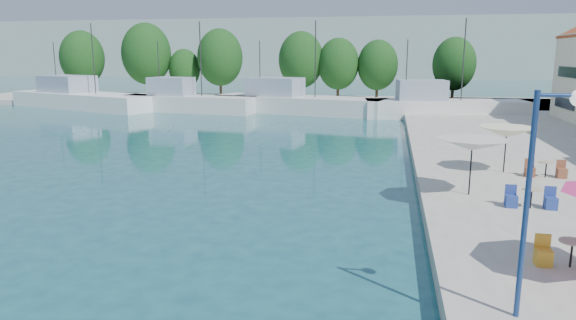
% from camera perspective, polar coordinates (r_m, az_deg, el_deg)
% --- Properties ---
extents(quay_far, '(90.00, 16.00, 0.60)m').
position_cam_1_polar(quay_far, '(66.63, 0.35, 6.47)').
color(quay_far, '#A19E91').
rests_on(quay_far, ground).
extents(hill_west, '(180.00, 40.00, 16.00)m').
position_cam_1_polar(hill_west, '(161.90, -1.07, 12.24)').
color(hill_west, '#9BA9A0').
rests_on(hill_west, ground).
extents(hill_east, '(140.00, 40.00, 12.00)m').
position_cam_1_polar(hill_east, '(181.64, 22.95, 10.65)').
color(hill_east, '#9BA9A0').
rests_on(hill_east, ground).
extents(trawler_01, '(21.42, 12.32, 10.20)m').
position_cam_1_polar(trawler_01, '(66.83, -21.92, 6.31)').
color(trawler_01, white).
rests_on(trawler_01, ground).
extents(trawler_02, '(15.68, 5.94, 10.20)m').
position_cam_1_polar(trawler_02, '(59.04, -11.19, 6.34)').
color(trawler_02, silver).
rests_on(trawler_02, ground).
extents(trawler_03, '(19.59, 9.02, 10.20)m').
position_cam_1_polar(trawler_03, '(56.68, 0.74, 6.34)').
color(trawler_03, silver).
rests_on(trawler_03, ground).
extents(trawler_04, '(16.22, 6.11, 10.20)m').
position_cam_1_polar(trawler_04, '(54.37, 16.56, 5.64)').
color(trawler_04, silver).
rests_on(trawler_04, ground).
extents(tree_01, '(6.12, 6.12, 9.05)m').
position_cam_1_polar(tree_01, '(79.63, -21.90, 10.48)').
color(tree_01, '#3F2B19').
rests_on(tree_01, quay_far).
extents(tree_02, '(6.77, 6.77, 10.03)m').
position_cam_1_polar(tree_02, '(75.28, -15.45, 11.30)').
color(tree_02, '#3F2B19').
rests_on(tree_02, quay_far).
extents(tree_03, '(4.38, 4.38, 6.49)m').
position_cam_1_polar(tree_03, '(74.60, -11.43, 9.91)').
color(tree_03, '#3F2B19').
rests_on(tree_03, quay_far).
extents(tree_04, '(6.22, 6.22, 9.20)m').
position_cam_1_polar(tree_04, '(72.36, -7.57, 11.23)').
color(tree_04, '#3F2B19').
rests_on(tree_04, quay_far).
extents(tree_05, '(5.88, 5.88, 8.70)m').
position_cam_1_polar(tree_05, '(68.14, 1.46, 11.06)').
color(tree_05, '#3F2B19').
rests_on(tree_05, quay_far).
extents(tree_06, '(5.29, 5.29, 7.83)m').
position_cam_1_polar(tree_06, '(67.47, 5.62, 10.58)').
color(tree_06, '#3F2B19').
rests_on(tree_06, quay_far).
extents(tree_07, '(5.13, 5.13, 7.59)m').
position_cam_1_polar(tree_07, '(67.54, 9.93, 10.35)').
color(tree_07, '#3F2B19').
rests_on(tree_07, quay_far).
extents(tree_08, '(5.33, 5.33, 7.89)m').
position_cam_1_polar(tree_08, '(68.39, 17.98, 10.12)').
color(tree_08, '#3F2B19').
rests_on(tree_08, quay_far).
extents(umbrella_white, '(2.93, 2.93, 2.36)m').
position_cam_1_polar(umbrella_white, '(22.18, 19.79, 1.62)').
color(umbrella_white, black).
rests_on(umbrella_white, quay_right).
extents(umbrella_cream, '(2.77, 2.77, 2.26)m').
position_cam_1_polar(umbrella_cream, '(27.15, 23.14, 2.88)').
color(umbrella_cream, black).
rests_on(umbrella_cream, quay_right).
extents(cafe_table_01, '(1.82, 0.70, 0.76)m').
position_cam_1_polar(cafe_table_01, '(16.19, 28.93, -9.43)').
color(cafe_table_01, black).
rests_on(cafe_table_01, quay_right).
extents(cafe_table_02, '(1.82, 0.70, 0.76)m').
position_cam_1_polar(cafe_table_02, '(21.49, 25.37, -4.12)').
color(cafe_table_02, black).
rests_on(cafe_table_02, quay_right).
extents(cafe_table_03, '(1.82, 0.70, 0.76)m').
position_cam_1_polar(cafe_table_03, '(27.14, 26.71, -1.14)').
color(cafe_table_03, black).
rests_on(cafe_table_03, quay_right).
extents(street_lamp, '(1.04, 0.36, 5.03)m').
position_cam_1_polar(street_lamp, '(11.93, 26.84, -0.35)').
color(street_lamp, navy).
rests_on(street_lamp, quay_right).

